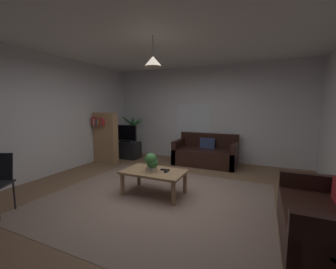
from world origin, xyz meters
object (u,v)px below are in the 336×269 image
object	(u,v)px
potted_plant_on_table	(152,162)
pendant_lamp	(153,61)
couch_right_side	(330,224)
coffee_table	(154,174)
tv_stand	(125,150)
book_on_table_1	(150,167)
couch_under_window	(206,154)
potted_palm_corner	(133,136)
book_on_table_0	(151,169)
remote_on_table_0	(165,170)
bookshelf_corner	(105,137)
remote_on_table_1	(167,171)
tv	(125,133)

from	to	relation	value
potted_plant_on_table	pendant_lamp	size ratio (longest dim) A/B	0.65
couch_right_side	coffee_table	world-z (taller)	couch_right_side
potted_plant_on_table	tv_stand	world-z (taller)	potted_plant_on_table
couch_right_side	book_on_table_1	xyz separation A→B (m)	(-2.54, 0.54, 0.20)
potted_plant_on_table	couch_under_window	bearing A→B (deg)	81.96
potted_plant_on_table	potted_palm_corner	xyz separation A→B (m)	(-2.14, 2.64, 0.00)
book_on_table_1	potted_plant_on_table	xyz separation A→B (m)	(0.08, -0.10, 0.13)
couch_under_window	tv_stand	world-z (taller)	couch_under_window
couch_under_window	potted_plant_on_table	distance (m)	2.46
coffee_table	book_on_table_0	size ratio (longest dim) A/B	7.77
couch_under_window	book_on_table_1	xyz separation A→B (m)	(-0.42, -2.32, 0.20)
couch_right_side	potted_plant_on_table	size ratio (longest dim) A/B	4.40
remote_on_table_0	book_on_table_0	bearing A→B (deg)	-77.72
potted_palm_corner	bookshelf_corner	size ratio (longest dim) A/B	0.97
potted_plant_on_table	book_on_table_1	bearing A→B (deg)	130.29
remote_on_table_1	potted_plant_on_table	distance (m)	0.31
couch_under_window	tv	bearing A→B (deg)	-173.56
tv	bookshelf_corner	distance (m)	0.68
coffee_table	remote_on_table_0	bearing A→B (deg)	30.84
remote_on_table_1	potted_plant_on_table	size ratio (longest dim) A/B	0.49
coffee_table	remote_on_table_0	size ratio (longest dim) A/B	6.82
remote_on_table_0	book_on_table_1	bearing A→B (deg)	-79.03
potted_plant_on_table	pendant_lamp	world-z (taller)	pendant_lamp
couch_right_side	coffee_table	bearing A→B (deg)	-101.35
potted_plant_on_table	coffee_table	bearing A→B (deg)	68.42
coffee_table	tv_stand	distance (m)	3.00
couch_right_side	book_on_table_1	world-z (taller)	couch_right_side
couch_under_window	book_on_table_1	size ratio (longest dim) A/B	13.97
couch_under_window	book_on_table_0	xyz separation A→B (m)	(-0.41, -2.32, 0.17)
book_on_table_1	remote_on_table_1	size ratio (longest dim) A/B	0.73
potted_palm_corner	potted_plant_on_table	bearing A→B (deg)	-50.99
couch_under_window	bookshelf_corner	size ratio (longest dim) A/B	1.17
pendant_lamp	book_on_table_0	bearing A→B (deg)	153.66
remote_on_table_0	tv_stand	size ratio (longest dim) A/B	0.18
book_on_table_0	tv	bearing A→B (deg)	134.90
remote_on_table_0	tv	world-z (taller)	tv
book_on_table_1	potted_palm_corner	world-z (taller)	potted_palm_corner
coffee_table	book_on_table_0	world-z (taller)	book_on_table_0
book_on_table_0	book_on_table_1	size ratio (longest dim) A/B	1.20
tv_stand	bookshelf_corner	distance (m)	0.84
remote_on_table_0	couch_under_window	bearing A→B (deg)	175.50
remote_on_table_1	tv_stand	bearing A→B (deg)	-45.13
tv_stand	bookshelf_corner	xyz separation A→B (m)	(-0.19, -0.67, 0.47)
tv_stand	book_on_table_1	bearing A→B (deg)	-45.57
remote_on_table_1	potted_palm_corner	xyz separation A→B (m)	(-2.39, 2.55, 0.16)
couch_right_side	potted_plant_on_table	xyz separation A→B (m)	(-2.46, 0.44, 0.33)
tv	bookshelf_corner	size ratio (longest dim) A/B	0.59
book_on_table_1	pendant_lamp	bearing A→B (deg)	-24.39
remote_on_table_0	potted_plant_on_table	world-z (taller)	potted_plant_on_table
potted_plant_on_table	tv_stand	bearing A→B (deg)	134.26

